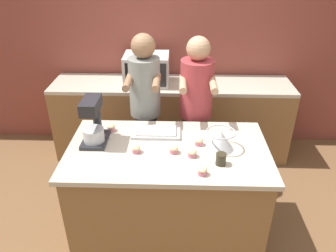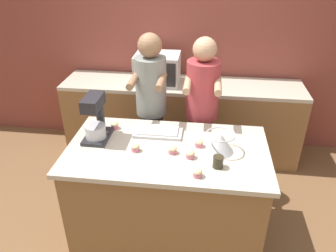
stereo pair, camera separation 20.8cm
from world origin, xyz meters
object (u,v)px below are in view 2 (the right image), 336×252
(cupcake_0, at_px, (115,125))
(cupcake_3, at_px, (190,154))
(person_left, at_px, (151,112))
(mixing_bowl, at_px, (220,142))
(cupcake_5, at_px, (173,150))
(microwave_oven, at_px, (157,69))
(cupcake_2, at_px, (198,173))
(person_right, at_px, (201,116))
(cupcake_1, at_px, (135,147))
(cupcake_4, at_px, (199,143))
(baking_tray, at_px, (158,131))
(stand_mixer, at_px, (96,120))
(drinking_glass, at_px, (218,162))

(cupcake_0, height_order, cupcake_3, same)
(person_left, distance_m, mixing_bowl, 0.93)
(cupcake_3, height_order, cupcake_5, same)
(microwave_oven, bearing_deg, cupcake_2, -72.17)
(person_left, relative_size, person_right, 1.01)
(mixing_bowl, relative_size, cupcake_1, 3.36)
(cupcake_3, bearing_deg, mixing_bowl, 28.74)
(person_left, relative_size, microwave_oven, 3.33)
(cupcake_0, xyz_separation_m, cupcake_2, (0.76, -0.60, 0.00))
(person_left, relative_size, cupcake_4, 24.11)
(cupcake_1, bearing_deg, cupcake_3, -5.67)
(baking_tray, relative_size, cupcake_1, 5.99)
(stand_mixer, height_order, drinking_glass, stand_mixer)
(stand_mixer, distance_m, cupcake_2, 0.97)
(stand_mixer, bearing_deg, microwave_oven, 75.95)
(person_right, bearing_deg, cupcake_5, -105.54)
(cupcake_5, bearing_deg, cupcake_1, -179.31)
(cupcake_3, relative_size, cupcake_5, 1.00)
(cupcake_4, bearing_deg, cupcake_5, -148.79)
(drinking_glass, xyz_separation_m, cupcake_1, (-0.65, 0.14, -0.01))
(drinking_glass, xyz_separation_m, cupcake_5, (-0.35, 0.14, -0.01))
(cupcake_0, bearing_deg, microwave_oven, 78.64)
(cupcake_1, bearing_deg, cupcake_2, -27.89)
(cupcake_5, bearing_deg, person_left, 111.98)
(cupcake_1, height_order, cupcake_3, same)
(person_right, distance_m, cupcake_3, 0.77)
(cupcake_0, xyz_separation_m, cupcake_4, (0.76, -0.21, 0.00))
(person_left, bearing_deg, cupcake_3, -60.55)
(microwave_oven, relative_size, cupcake_3, 7.24)
(baking_tray, bearing_deg, cupcake_1, -115.58)
(baking_tray, xyz_separation_m, cupcake_1, (-0.14, -0.29, 0.01))
(stand_mixer, distance_m, drinking_glass, 1.06)
(drinking_glass, bearing_deg, person_right, 99.93)
(baking_tray, distance_m, cupcake_2, 0.67)
(stand_mixer, relative_size, cupcake_1, 5.61)
(microwave_oven, height_order, drinking_glass, microwave_oven)
(microwave_oven, relative_size, cupcake_4, 7.24)
(person_right, xyz_separation_m, baking_tray, (-0.36, -0.43, 0.05))
(cupcake_0, bearing_deg, person_right, 27.51)
(drinking_glass, bearing_deg, cupcake_4, 119.62)
(person_right, bearing_deg, cupcake_4, -89.87)
(drinking_glass, xyz_separation_m, cupcake_2, (-0.14, -0.13, -0.01))
(person_right, height_order, drinking_glass, person_right)
(person_right, relative_size, cupcake_4, 23.82)
(cupcake_4, bearing_deg, cupcake_0, 164.85)
(person_left, bearing_deg, cupcake_5, -68.02)
(person_right, relative_size, drinking_glass, 17.87)
(microwave_oven, bearing_deg, drinking_glass, -66.23)
(person_left, relative_size, stand_mixer, 4.29)
(microwave_oven, relative_size, cupcake_1, 7.24)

